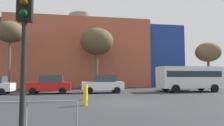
# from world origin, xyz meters

# --- Properties ---
(ground_plane) EXTENTS (200.00, 200.00, 0.00)m
(ground_plane) POSITION_xyz_m (0.00, 0.00, 0.00)
(ground_plane) COLOR #2D3033
(building_backdrop) EXTENTS (33.73, 11.95, 12.58)m
(building_backdrop) POSITION_xyz_m (-2.81, 22.20, 5.25)
(building_backdrop) COLOR #B2563D
(building_backdrop) RESTS_ON ground_plane
(parked_car_1) EXTENTS (4.14, 2.03, 1.80)m
(parked_car_1) POSITION_xyz_m (-5.68, 7.57, 0.89)
(parked_car_1) COLOR red
(parked_car_1) RESTS_ON ground_plane
(parked_car_2) EXTENTS (4.19, 2.06, 1.82)m
(parked_car_2) POSITION_xyz_m (-0.46, 7.57, 0.90)
(parked_car_2) COLOR white
(parked_car_2) RESTS_ON ground_plane
(white_bus) EXTENTS (6.80, 2.62, 2.72)m
(white_bus) POSITION_xyz_m (9.02, 7.48, 1.62)
(white_bus) COLOR white
(white_bus) RESTS_ON ground_plane
(traffic_light_near_left) EXTENTS (0.37, 0.37, 3.98)m
(traffic_light_near_left) POSITION_xyz_m (-4.23, -7.13, 2.92)
(traffic_light_near_left) COLOR black
(traffic_light_near_left) RESTS_ON ground_plane
(bare_tree_0) EXTENTS (3.30, 3.30, 6.29)m
(bare_tree_0) POSITION_xyz_m (14.44, 11.61, 4.92)
(bare_tree_0) COLOR brown
(bare_tree_0) RESTS_ON ground_plane
(bare_tree_1) EXTENTS (4.48, 4.48, 8.14)m
(bare_tree_1) POSITION_xyz_m (-0.61, 13.62, 6.31)
(bare_tree_1) COLOR brown
(bare_tree_1) RESTS_ON ground_plane
(bare_tree_2) EXTENTS (3.32, 3.32, 8.46)m
(bare_tree_2) POSITION_xyz_m (-11.33, 13.14, 7.06)
(bare_tree_2) COLOR brown
(bare_tree_2) RESTS_ON ground_plane
(bollard_yellow_0) EXTENTS (0.24, 0.24, 1.10)m
(bollard_yellow_0) POSITION_xyz_m (-2.37, 2.00, 0.55)
(bollard_yellow_0) COLOR yellow
(bollard_yellow_0) RESTS_ON ground_plane
(bollard_yellow_1) EXTENTS (0.24, 0.24, 1.10)m
(bollard_yellow_1) POSITION_xyz_m (-2.50, -0.76, 0.55)
(bollard_yellow_1) COLOR yellow
(bollard_yellow_1) RESTS_ON ground_plane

